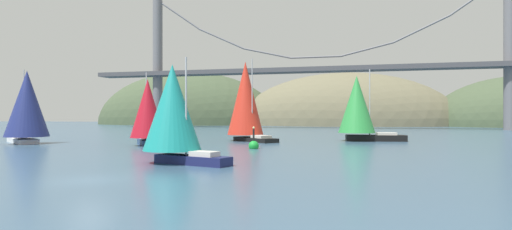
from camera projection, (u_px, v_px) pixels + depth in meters
name	position (u px, v px, depth m)	size (l,w,h in m)	color
ground_plane	(90.00, 180.00, 24.57)	(360.00, 360.00, 0.00)	#385670
headland_left	(187.00, 124.00, 169.29)	(72.55, 44.00, 40.20)	#425138
headland_center	(345.00, 125.00, 153.48)	(76.96, 44.00, 36.66)	#6B664C
suspension_bridge	(315.00, 65.00, 116.20)	(128.22, 6.00, 37.29)	slate
sailboat_navy_sail	(27.00, 105.00, 55.36)	(9.61, 8.36, 9.47)	white
sailboat_teal_sail	(173.00, 110.00, 33.37)	(7.84, 5.49, 7.98)	#191E4C
sailboat_green_sail	(358.00, 107.00, 61.33)	(9.66, 5.80, 10.02)	black
sailboat_crimson_sail	(148.00, 110.00, 52.09)	(6.33, 7.30, 8.79)	navy
sailboat_scarlet_sail	(246.00, 100.00, 61.83)	(9.20, 8.69, 11.42)	black
channel_buoy	(254.00, 145.00, 47.42)	(1.10, 1.10, 2.64)	green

